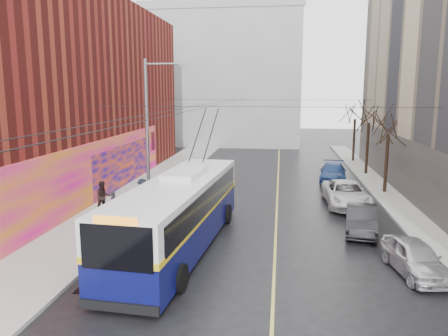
% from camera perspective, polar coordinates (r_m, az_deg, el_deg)
% --- Properties ---
extents(ground, '(140.00, 140.00, 0.00)m').
position_cam_1_polar(ground, '(16.91, 1.23, -15.01)').
color(ground, black).
rests_on(ground, ground).
extents(sidewalk_left, '(4.00, 60.00, 0.15)m').
position_cam_1_polar(sidewalk_left, '(29.74, -11.73, -3.94)').
color(sidewalk_left, gray).
rests_on(sidewalk_left, ground).
extents(sidewalk_right, '(2.00, 60.00, 0.15)m').
position_cam_1_polar(sidewalk_right, '(29.09, 21.93, -4.79)').
color(sidewalk_right, gray).
rests_on(sidewalk_right, ground).
extents(lane_line, '(0.12, 50.00, 0.01)m').
position_cam_1_polar(lane_line, '(30.10, 6.97, -3.77)').
color(lane_line, '#BFB74C').
rests_on(lane_line, ground).
extents(building_left, '(12.11, 36.00, 14.00)m').
position_cam_1_polar(building_left, '(34.13, -23.97, 8.92)').
color(building_left, maroon).
rests_on(building_left, ground).
extents(building_far, '(20.50, 12.10, 18.00)m').
position_cam_1_polar(building_far, '(60.73, 0.20, 11.82)').
color(building_far, gray).
rests_on(building_far, ground).
extents(streetlight_pole, '(2.65, 0.60, 9.00)m').
position_cam_1_polar(streetlight_pole, '(26.50, -9.69, 4.91)').
color(streetlight_pole, slate).
rests_on(streetlight_pole, ground).
extents(catenary_wires, '(18.00, 60.00, 0.22)m').
position_cam_1_polar(catenary_wires, '(30.30, -0.50, 8.33)').
color(catenary_wires, black).
extents(tree_near, '(3.20, 3.20, 6.40)m').
position_cam_1_polar(tree_near, '(32.16, 20.75, 5.52)').
color(tree_near, black).
rests_on(tree_near, ground).
extents(tree_mid, '(3.20, 3.20, 6.68)m').
position_cam_1_polar(tree_mid, '(38.98, 18.44, 6.75)').
color(tree_mid, black).
rests_on(tree_mid, ground).
extents(tree_far, '(3.20, 3.20, 6.57)m').
position_cam_1_polar(tree_far, '(45.87, 16.79, 7.12)').
color(tree_far, black).
rests_on(tree_far, ground).
extents(puddle, '(2.39, 2.96, 0.01)m').
position_cam_1_polar(puddle, '(17.89, -13.56, -13.83)').
color(puddle, black).
rests_on(puddle, ground).
extents(pigeons_flying, '(2.90, 2.81, 0.47)m').
position_cam_1_polar(pigeons_flying, '(25.16, -3.23, 9.55)').
color(pigeons_flying, slate).
extents(trolleybus, '(3.80, 13.16, 6.17)m').
position_cam_1_polar(trolleybus, '(20.03, -5.88, -5.78)').
color(trolleybus, '#080B43').
rests_on(trolleybus, ground).
extents(parked_car_a, '(2.21, 4.19, 1.36)m').
position_cam_1_polar(parked_car_a, '(19.12, 23.66, -10.64)').
color(parked_car_a, silver).
rests_on(parked_car_a, ground).
extents(parked_car_b, '(2.08, 4.40, 1.39)m').
position_cam_1_polar(parked_car_b, '(23.44, 17.47, -6.43)').
color(parked_car_b, black).
rests_on(parked_car_b, ground).
extents(parked_car_c, '(2.73, 5.59, 1.53)m').
position_cam_1_polar(parked_car_c, '(28.55, 15.65, -3.26)').
color(parked_car_c, silver).
rests_on(parked_car_c, ground).
extents(parked_car_d, '(2.61, 5.14, 1.43)m').
position_cam_1_polar(parked_car_d, '(35.95, 14.04, -0.57)').
color(parked_car_d, navy).
rests_on(parked_car_d, ground).
extents(following_car, '(2.02, 4.72, 1.59)m').
position_cam_1_polar(following_car, '(32.72, -2.02, -1.16)').
color(following_car, '#A7A6AB').
rests_on(following_car, ground).
extents(pedestrian_a, '(0.46, 0.62, 1.56)m').
position_cam_1_polar(pedestrian_a, '(24.95, -14.17, -4.72)').
color(pedestrian_a, black).
rests_on(pedestrian_a, sidewalk_left).
extents(pedestrian_b, '(1.16, 1.12, 1.88)m').
position_cam_1_polar(pedestrian_b, '(26.24, -15.50, -3.70)').
color(pedestrian_b, black).
rests_on(pedestrian_b, sidewalk_left).
extents(pedestrian_c, '(1.05, 1.32, 1.78)m').
position_cam_1_polar(pedestrian_c, '(26.96, -10.60, -3.23)').
color(pedestrian_c, black).
rests_on(pedestrian_c, sidewalk_left).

